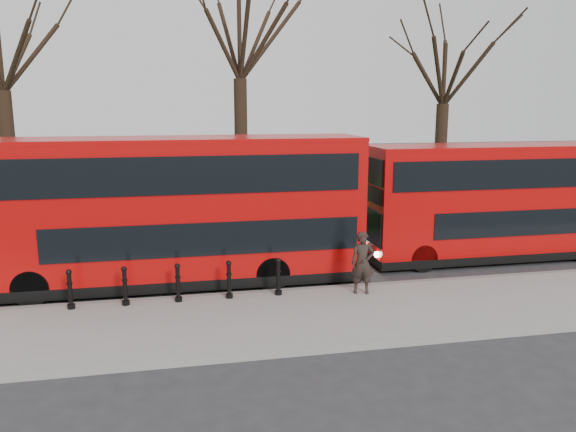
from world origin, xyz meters
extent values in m
plane|color=#28282B|center=(0.00, 0.00, 0.00)|extent=(120.00, 120.00, 0.00)
cube|color=gray|center=(0.00, -3.00, 0.07)|extent=(60.00, 4.00, 0.15)
cube|color=slate|center=(0.00, -1.00, 0.07)|extent=(60.00, 0.25, 0.16)
cube|color=#1C4F1A|center=(0.00, 15.00, 0.03)|extent=(60.00, 18.00, 0.06)
cube|color=black|center=(0.00, 6.80, 0.40)|extent=(60.00, 0.90, 0.80)
cube|color=yellow|center=(0.00, -0.70, 0.01)|extent=(60.00, 0.10, 0.01)
cube|color=yellow|center=(0.00, -0.50, 0.01)|extent=(60.00, 0.10, 0.01)
cylinder|color=black|center=(-8.00, 10.00, 2.97)|extent=(0.60, 0.60, 5.95)
cylinder|color=black|center=(2.00, 10.00, 3.26)|extent=(0.60, 0.60, 6.52)
cylinder|color=black|center=(12.00, 10.00, 2.71)|extent=(0.60, 0.60, 5.41)
cylinder|color=black|center=(-3.86, -1.35, 0.65)|extent=(0.15, 0.15, 1.00)
cylinder|color=black|center=(-2.49, -1.35, 0.65)|extent=(0.15, 0.15, 1.00)
cylinder|color=black|center=(-1.13, -1.35, 0.65)|extent=(0.15, 0.15, 1.00)
cylinder|color=black|center=(0.24, -1.35, 0.65)|extent=(0.15, 0.15, 1.00)
cylinder|color=black|center=(1.61, -1.35, 0.65)|extent=(0.15, 0.15, 1.00)
cube|color=#AA0707|center=(-1.11, 0.64, 2.38)|extent=(11.04, 2.51, 4.06)
cube|color=black|center=(-1.11, 0.64, 0.30)|extent=(11.06, 2.53, 0.30)
cube|color=black|center=(-0.30, -0.63, 1.66)|extent=(8.83, 0.04, 0.95)
cube|color=black|center=(-1.11, -0.63, 3.46)|extent=(10.43, 0.04, 1.05)
cylinder|color=black|center=(-5.02, -0.47, 0.50)|extent=(1.00, 0.30, 1.00)
cylinder|color=black|center=(-5.02, 1.74, 0.50)|extent=(1.00, 0.30, 1.00)
cylinder|color=black|center=(1.60, -0.47, 0.50)|extent=(1.00, 0.30, 1.00)
cylinder|color=black|center=(1.60, 1.74, 0.50)|extent=(1.00, 0.30, 1.00)
cube|color=#AA0707|center=(10.27, 1.36, 2.16)|extent=(10.02, 2.28, 3.69)
cube|color=black|center=(10.27, 1.36, 0.27)|extent=(10.04, 2.30, 0.27)
cube|color=black|center=(11.00, 0.21, 1.50)|extent=(8.01, 0.04, 0.87)
cube|color=black|center=(10.27, 0.21, 3.14)|extent=(9.47, 0.04, 0.96)
cube|color=black|center=(5.24, 1.36, 2.46)|extent=(0.06, 2.00, 0.50)
cylinder|color=black|center=(6.72, 0.36, 0.46)|extent=(0.91, 0.27, 0.91)
cylinder|color=black|center=(6.72, 2.36, 0.46)|extent=(0.91, 0.27, 0.91)
cylinder|color=black|center=(12.73, 2.36, 0.46)|extent=(0.91, 0.27, 0.91)
imported|color=black|center=(3.93, -1.69, 1.03)|extent=(0.72, 0.56, 1.76)
camera|label=1|loc=(-1.13, -16.02, 5.34)|focal=35.00mm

